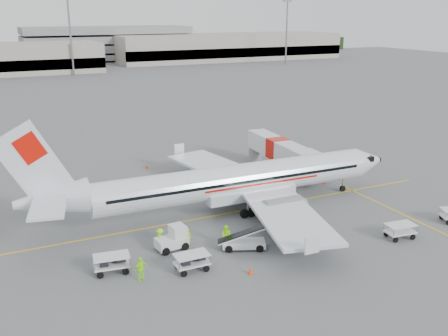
{
  "coord_description": "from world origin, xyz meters",
  "views": [
    {
      "loc": [
        -19.43,
        -38.79,
        17.87
      ],
      "look_at": [
        0.0,
        2.0,
        3.8
      ],
      "focal_mm": 40.0,
      "sensor_mm": 36.0,
      "label": 1
    }
  ],
  "objects_px": {
    "tug_mid": "(297,219)",
    "tug_aft": "(171,238)",
    "jet_bridge": "(278,155)",
    "aircraft": "(238,159)",
    "belt_loader": "(244,234)",
    "tug_fore": "(280,210)"
  },
  "relations": [
    {
      "from": "belt_loader",
      "to": "tug_mid",
      "type": "relative_size",
      "value": 2.25
    },
    {
      "from": "belt_loader",
      "to": "tug_mid",
      "type": "xyz_separation_m",
      "value": [
        6.11,
        1.7,
        -0.44
      ]
    },
    {
      "from": "belt_loader",
      "to": "aircraft",
      "type": "bearing_deg",
      "value": 89.33
    },
    {
      "from": "tug_mid",
      "to": "belt_loader",
      "type": "bearing_deg",
      "value": -155.48
    },
    {
      "from": "tug_fore",
      "to": "jet_bridge",
      "type": "bearing_deg",
      "value": 27.67
    },
    {
      "from": "aircraft",
      "to": "tug_fore",
      "type": "bearing_deg",
      "value": -54.18
    },
    {
      "from": "aircraft",
      "to": "belt_loader",
      "type": "relative_size",
      "value": 8.05
    },
    {
      "from": "aircraft",
      "to": "tug_aft",
      "type": "distance_m",
      "value": 10.78
    },
    {
      "from": "jet_bridge",
      "to": "tug_mid",
      "type": "xyz_separation_m",
      "value": [
        -6.78,
        -14.41,
        -1.21
      ]
    },
    {
      "from": "aircraft",
      "to": "tug_aft",
      "type": "xyz_separation_m",
      "value": [
        -8.51,
        -5.25,
        -4.02
      ]
    },
    {
      "from": "jet_bridge",
      "to": "tug_mid",
      "type": "relative_size",
      "value": 7.56
    },
    {
      "from": "belt_loader",
      "to": "tug_fore",
      "type": "height_order",
      "value": "belt_loader"
    },
    {
      "from": "aircraft",
      "to": "tug_mid",
      "type": "bearing_deg",
      "value": -63.24
    },
    {
      "from": "jet_bridge",
      "to": "aircraft",
      "type": "bearing_deg",
      "value": -136.43
    },
    {
      "from": "belt_loader",
      "to": "tug_aft",
      "type": "relative_size",
      "value": 1.82
    },
    {
      "from": "jet_bridge",
      "to": "belt_loader",
      "type": "xyz_separation_m",
      "value": [
        -12.89,
        -16.12,
        -0.77
      ]
    },
    {
      "from": "jet_bridge",
      "to": "tug_aft",
      "type": "xyz_separation_m",
      "value": [
        -18.09,
        -13.79,
        -1.03
      ]
    },
    {
      "from": "belt_loader",
      "to": "tug_fore",
      "type": "distance_m",
      "value": 7.04
    },
    {
      "from": "belt_loader",
      "to": "tug_mid",
      "type": "distance_m",
      "value": 6.36
    },
    {
      "from": "aircraft",
      "to": "belt_loader",
      "type": "distance_m",
      "value": 9.09
    },
    {
      "from": "tug_fore",
      "to": "tug_mid",
      "type": "relative_size",
      "value": 1.05
    },
    {
      "from": "tug_mid",
      "to": "tug_aft",
      "type": "distance_m",
      "value": 11.33
    }
  ]
}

